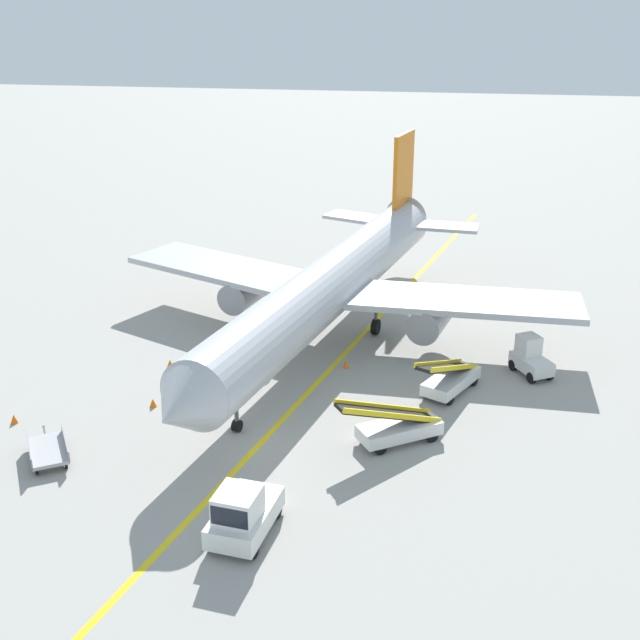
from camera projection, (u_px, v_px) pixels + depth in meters
The scene contains 13 objects.
ground_plane at pixel (247, 442), 36.44m from camera, with size 300.00×300.00×0.00m, color #9E9B93.
taxi_line_yellow at pixel (306, 395), 40.72m from camera, with size 0.30×80.00×0.01m, color yellow.
airliner at pixel (333, 283), 46.43m from camera, with size 27.98×35.08×10.10m.
pushback_tug at pixel (243, 514), 29.69m from camera, with size 2.30×3.79×2.20m.
baggage_tug_near_wing at pixel (530, 358), 42.75m from camera, with size 2.36×2.73×2.10m.
belt_loader_forward_hold at pixel (450, 378), 40.79m from camera, with size 3.33×5.04×2.59m.
belt_loader_aft_hold at pixel (397, 427), 36.17m from camera, with size 4.83×3.87×2.59m.
baggage_cart_loaded at pixel (48, 450), 34.92m from camera, with size 2.83×3.59×0.94m.
ground_crew_marshaller at pixel (271, 352), 43.51m from camera, with size 0.36×0.24×1.70m.
safety_cone_nose_left at pixel (14, 419), 37.99m from camera, with size 0.36×0.36×0.44m, color orange.
safety_cone_nose_right at pixel (346, 364), 43.75m from camera, with size 0.36×0.36×0.44m, color orange.
safety_cone_wingtip_left at pixel (153, 403), 39.51m from camera, with size 0.36×0.36×0.44m, color orange.
safety_cone_wingtip_right at pixel (170, 363), 43.78m from camera, with size 0.36×0.36×0.44m, color orange.
Camera 1 is at (8.92, -30.67, 18.68)m, focal length 45.07 mm.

